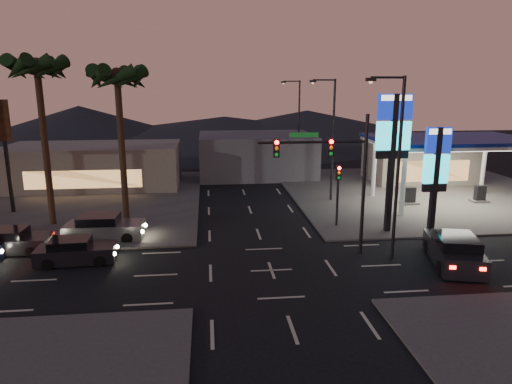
{
  "coord_description": "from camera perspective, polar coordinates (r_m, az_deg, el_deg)",
  "views": [
    {
      "loc": [
        -3.22,
        -22.22,
        9.55
      ],
      "look_at": [
        -0.24,
        5.35,
        3.0
      ],
      "focal_mm": 32.0,
      "sensor_mm": 36.0,
      "label": 1
    }
  ],
  "objects": [
    {
      "name": "building_far_west",
      "position": [
        46.14,
        -19.62,
        3.1
      ],
      "size": [
        16.0,
        8.0,
        4.0
      ],
      "primitive_type": "cube",
      "color": "#726B5B",
      "rests_on": "ground"
    },
    {
      "name": "convenience_store",
      "position": [
        48.74,
        19.78,
        3.59
      ],
      "size": [
        10.0,
        6.0,
        4.0
      ],
      "primitive_type": "cube",
      "color": "#726B5B",
      "rests_on": "ground"
    },
    {
      "name": "pedestal_signal",
      "position": [
        31.19,
        10.22,
        0.81
      ],
      "size": [
        0.32,
        0.39,
        4.3
      ],
      "color": "black",
      "rests_on": "ground"
    },
    {
      "name": "car_lane_b_front",
      "position": [
        30.3,
        -18.49,
        -4.31
      ],
      "size": [
        4.98,
        2.2,
        1.6
      ],
      "color": "#555658",
      "rests_on": "ground"
    },
    {
      "name": "car_lane_a_front",
      "position": [
        27.04,
        -21.66,
        -6.91
      ],
      "size": [
        4.35,
        1.99,
        1.39
      ],
      "color": "black",
      "rests_on": "ground"
    },
    {
      "name": "ground",
      "position": [
        24.4,
        1.94,
        -9.76
      ],
      "size": [
        140.0,
        140.0,
        0.0
      ],
      "primitive_type": "plane",
      "color": "black",
      "rests_on": "ground"
    },
    {
      "name": "suv_station",
      "position": [
        27.04,
        23.5,
        -6.74
      ],
      "size": [
        3.38,
        5.51,
        1.72
      ],
      "color": "black",
      "rests_on": "ground"
    },
    {
      "name": "building_far_mid",
      "position": [
        49.05,
        0.01,
        4.67
      ],
      "size": [
        12.0,
        9.0,
        4.4
      ],
      "primitive_type": "cube",
      "color": "#4C4C51",
      "rests_on": "ground"
    },
    {
      "name": "hill_left",
      "position": [
        85.31,
        -21.15,
        8.0
      ],
      "size": [
        40.0,
        40.0,
        6.0
      ],
      "primitive_type": "cone",
      "color": "black",
      "rests_on": "ground"
    },
    {
      "name": "streetlight_mid",
      "position": [
        37.77,
        9.32,
        7.29
      ],
      "size": [
        2.14,
        0.25,
        10.0
      ],
      "color": "black",
      "rests_on": "ground"
    },
    {
      "name": "car_lane_b_mid",
      "position": [
        30.14,
        -28.28,
        -5.5
      ],
      "size": [
        4.46,
        2.0,
        1.43
      ],
      "color": "black",
      "rests_on": "ground"
    },
    {
      "name": "hill_center",
      "position": [
        82.63,
        -3.94,
        8.01
      ],
      "size": [
        60.0,
        60.0,
        4.0
      ],
      "primitive_type": "cone",
      "color": "black",
      "rests_on": "ground"
    },
    {
      "name": "streetlight_near",
      "position": [
        25.58,
        17.01,
        4.09
      ],
      "size": [
        2.14,
        0.25,
        10.0
      ],
      "color": "black",
      "rests_on": "ground"
    },
    {
      "name": "pylon_sign_short",
      "position": [
        30.66,
        21.6,
        3.17
      ],
      "size": [
        1.6,
        0.35,
        7.0
      ],
      "color": "black",
      "rests_on": "ground"
    },
    {
      "name": "hill_right",
      "position": [
        84.51,
        6.38,
        8.42
      ],
      "size": [
        50.0,
        50.0,
        5.0
      ],
      "primitive_type": "cone",
      "color": "black",
      "rests_on": "ground"
    },
    {
      "name": "palm_b",
      "position": [
        33.5,
        -25.61,
        12.75
      ],
      "size": [
        4.41,
        4.41,
        11.46
      ],
      "color": "black",
      "rests_on": "ground"
    },
    {
      "name": "corner_lot_nw",
      "position": [
        41.4,
        -23.96,
        -1.13
      ],
      "size": [
        24.0,
        24.0,
        0.12
      ],
      "primitive_type": "cube",
      "color": "#47443F",
      "rests_on": "ground"
    },
    {
      "name": "traffic_signal_mast",
      "position": [
        25.56,
        9.79,
        3.36
      ],
      "size": [
        6.1,
        0.39,
        8.0
      ],
      "color": "black",
      "rests_on": "ground"
    },
    {
      "name": "palm_a",
      "position": [
        32.24,
        -16.91,
        12.52
      ],
      "size": [
        4.41,
        4.41,
        10.86
      ],
      "color": "black",
      "rests_on": "ground"
    },
    {
      "name": "gas_station",
      "position": [
        39.5,
        23.12,
        5.73
      ],
      "size": [
        12.2,
        8.2,
        5.47
      ],
      "color": "silver",
      "rests_on": "ground"
    },
    {
      "name": "pylon_sign_tall",
      "position": [
        30.26,
        16.78,
        6.74
      ],
      "size": [
        2.2,
        0.35,
        9.0
      ],
      "color": "black",
      "rests_on": "ground"
    },
    {
      "name": "corner_lot_ne",
      "position": [
        43.82,
        20.02,
        -0.04
      ],
      "size": [
        24.0,
        24.0,
        0.12
      ],
      "primitive_type": "cube",
      "color": "#47443F",
      "rests_on": "ground"
    },
    {
      "name": "streetlight_far",
      "position": [
        51.35,
        5.16,
        8.95
      ],
      "size": [
        2.14,
        0.25,
        10.0
      ],
      "color": "black",
      "rests_on": "ground"
    }
  ]
}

